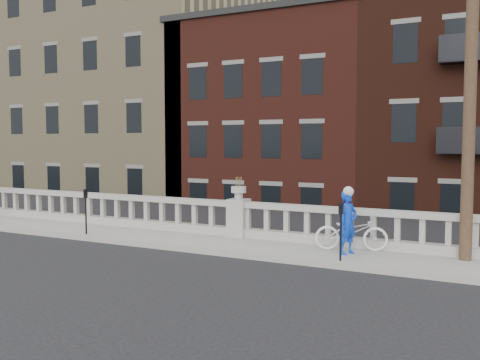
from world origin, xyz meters
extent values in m
plane|color=black|center=(0.00, 0.00, 0.00)|extent=(120.00, 120.00, 0.00)
cube|color=gray|center=(0.00, 3.00, 0.07)|extent=(32.00, 2.20, 0.15)
cube|color=gray|center=(0.00, 3.95, 0.28)|extent=(28.00, 0.34, 0.25)
cube|color=gray|center=(0.00, 3.95, 1.10)|extent=(28.00, 0.34, 0.16)
cube|color=gray|center=(0.00, 3.95, 0.70)|extent=(0.55, 0.55, 1.10)
cylinder|color=gray|center=(0.00, 3.95, 1.35)|extent=(0.24, 0.24, 0.20)
cylinder|color=gray|center=(0.00, 3.95, 1.53)|extent=(0.44, 0.44, 0.18)
cube|color=#605E59|center=(0.00, 4.30, -2.42)|extent=(36.00, 0.50, 5.15)
cube|color=black|center=(0.00, 25.95, -5.25)|extent=(80.00, 44.00, 0.50)
cube|color=#595651|center=(-2.00, 8.45, -3.00)|extent=(16.00, 7.00, 4.00)
cube|color=tan|center=(-17.00, 20.95, 5.00)|extent=(18.00, 16.00, 20.00)
cube|color=#481C14|center=(-4.00, 19.95, 2.00)|extent=(10.00, 14.00, 14.00)
cube|color=black|center=(-4.00, 19.95, 9.15)|extent=(10.30, 14.30, 0.30)
cylinder|color=#422D1E|center=(6.20, 3.60, 5.15)|extent=(0.28, 0.28, 10.00)
cylinder|color=black|center=(-4.24, 2.15, 0.70)|extent=(0.05, 0.05, 1.10)
cube|color=black|center=(-4.24, 2.15, 1.38)|extent=(0.10, 0.08, 0.26)
cube|color=black|center=(-4.24, 2.10, 1.42)|extent=(0.06, 0.01, 0.08)
cylinder|color=black|center=(3.62, 2.15, 0.70)|extent=(0.05, 0.05, 1.10)
cube|color=black|center=(3.62, 2.15, 1.38)|extent=(0.10, 0.08, 0.26)
cube|color=black|center=(3.62, 2.10, 1.42)|extent=(0.06, 0.01, 0.08)
imported|color=white|center=(3.51, 3.45, 0.63)|extent=(1.94, 1.17, 0.96)
imported|color=blue|center=(3.55, 2.97, 0.94)|extent=(0.58, 0.68, 1.57)
camera|label=1|loc=(7.20, -9.85, 2.93)|focal=40.00mm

